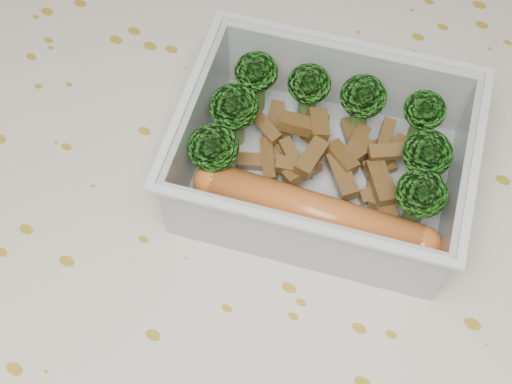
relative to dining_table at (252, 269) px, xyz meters
The scene contains 6 objects.
dining_table is the anchor object (origin of this frame).
tablecloth 0.05m from the dining_table, ahead, with size 1.46×0.96×0.19m.
lunch_container 0.12m from the dining_table, 54.68° to the left, with size 0.19×0.16×0.06m.
broccoli_florets 0.14m from the dining_table, 68.76° to the left, with size 0.14×0.11×0.05m.
meat_pile 0.12m from the dining_table, 58.38° to the left, with size 0.11×0.07×0.03m.
sausage 0.12m from the dining_table, ahead, with size 0.14×0.04×0.02m.
Camera 1 is at (0.10, -0.17, 1.12)m, focal length 50.00 mm.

